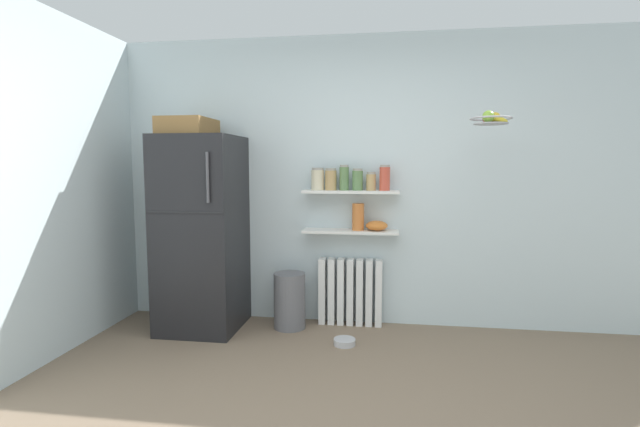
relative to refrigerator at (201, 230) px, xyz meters
The scene contains 18 objects.
ground_plane 1.99m from the refrigerator, 40.20° to the right, with size 7.04×7.04×0.00m, color #7A6651.
back_wall 1.48m from the refrigerator, 16.20° to the left, with size 7.04×0.10×2.60m, color silver.
side_wall_left 1.44m from the refrigerator, 130.03° to the right, with size 0.10×4.80×2.60m, color silver.
refrigerator is the anchor object (origin of this frame).
radiator 1.45m from the refrigerator, 11.60° to the left, with size 0.57×0.12×0.61m.
wall_shelf_lower 1.32m from the refrigerator, 10.32° to the left, with size 0.85×0.22×0.03m, color white.
wall_shelf_upper 1.36m from the refrigerator, 10.32° to the left, with size 0.85×0.22×0.03m, color white.
storage_jar_0 1.12m from the refrigerator, 13.28° to the left, with size 0.11×0.11×0.20m.
storage_jar_1 1.23m from the refrigerator, 11.92° to the left, with size 0.10×0.10×0.19m.
storage_jar_2 1.34m from the refrigerator, 10.81° to the left, with size 0.08×0.08×0.22m.
storage_jar_3 1.45m from the refrigerator, ahead, with size 0.09×0.09×0.19m.
storage_jar_4 1.55m from the refrigerator, ahead, with size 0.08×0.08×0.16m.
storage_jar_5 1.67m from the refrigerator, ahead, with size 0.09×0.09×0.22m.
vase 1.39m from the refrigerator, ahead, with size 0.11×0.11×0.24m, color #CC7033.
shelf_bowl 1.55m from the refrigerator, ahead, with size 0.19×0.19×0.09m, color orange.
trash_bin 1.00m from the refrigerator, ahead, with size 0.28×0.28×0.50m, color slate.
pet_food_bowl 1.57m from the refrigerator, 10.29° to the right, with size 0.18×0.18×0.05m, color #B7B7BC.
hanging_fruit_basket 2.56m from the refrigerator, ahead, with size 0.31×0.31×0.10m.
Camera 1 is at (0.26, -2.20, 1.45)m, focal length 26.06 mm.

